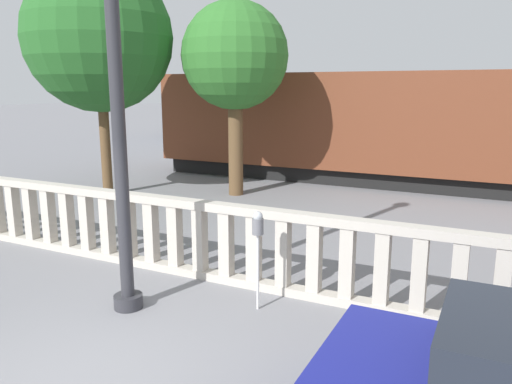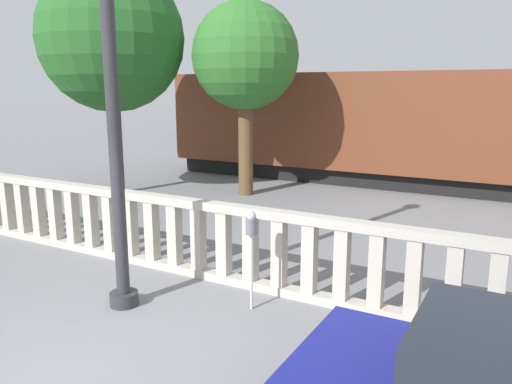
# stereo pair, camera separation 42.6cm
# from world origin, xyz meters

# --- Properties ---
(ground_plane) EXTENTS (160.00, 160.00, 0.00)m
(ground_plane) POSITION_xyz_m (0.00, 0.00, 0.00)
(ground_plane) COLOR slate
(balustrade) EXTENTS (16.19, 0.24, 1.35)m
(balustrade) POSITION_xyz_m (-0.00, 3.34, 0.67)
(balustrade) COLOR #BCB5A8
(balustrade) RESTS_ON ground
(lamppost) EXTENTS (0.42, 0.42, 6.87)m
(lamppost) POSITION_xyz_m (-0.81, 1.83, 3.64)
(lamppost) COLOR #2D2D33
(lamppost) RESTS_ON ground
(parking_meter) EXTENTS (0.17, 0.17, 1.48)m
(parking_meter) POSITION_xyz_m (0.92, 2.64, 1.18)
(parking_meter) COLOR silver
(parking_meter) RESTS_ON ground
(train_near) EXTENTS (21.31, 3.14, 4.28)m
(train_near) POSITION_xyz_m (3.22, 13.47, 1.94)
(train_near) COLOR black
(train_near) RESTS_ON ground
(train_far) EXTENTS (28.18, 3.09, 4.42)m
(train_far) POSITION_xyz_m (-1.28, 24.78, 1.99)
(train_far) COLOR black
(train_far) RESTS_ON ground
(tree_left) EXTENTS (4.26, 4.26, 6.73)m
(tree_left) POSITION_xyz_m (-6.74, 7.87, 4.59)
(tree_left) COLOR brown
(tree_left) RESTS_ON ground
(tree_right) EXTENTS (3.11, 3.11, 5.66)m
(tree_right) POSITION_xyz_m (-3.21, 9.56, 4.06)
(tree_right) COLOR brown
(tree_right) RESTS_ON ground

